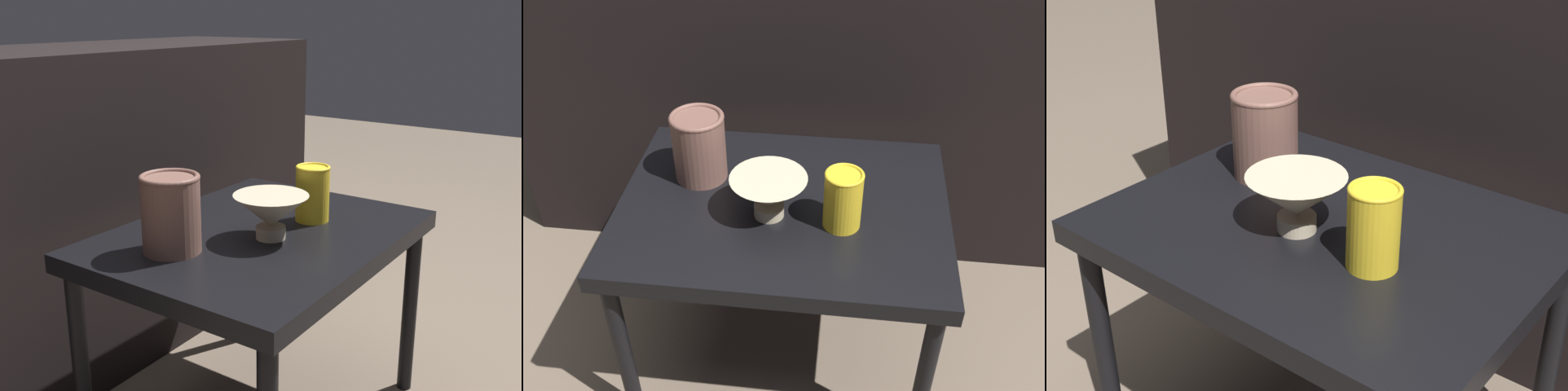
% 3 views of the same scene
% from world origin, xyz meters
% --- Properties ---
extents(table, '(0.71, 0.55, 0.48)m').
position_xyz_m(table, '(0.00, 0.00, 0.43)').
color(table, black).
rests_on(table, ground_plane).
extents(couch_backdrop, '(1.67, 0.50, 0.85)m').
position_xyz_m(couch_backdrop, '(0.00, 0.63, 0.43)').
color(couch_backdrop, black).
rests_on(couch_backdrop, ground_plane).
extents(bowl, '(0.16, 0.16, 0.10)m').
position_xyz_m(bowl, '(-0.02, -0.05, 0.54)').
color(bowl, '#C1B293').
rests_on(bowl, table).
extents(vase_textured_left, '(0.12, 0.12, 0.16)m').
position_xyz_m(vase_textured_left, '(-0.20, 0.08, 0.56)').
color(vase_textured_left, brown).
rests_on(vase_textured_left, table).
extents(vase_colorful_right, '(0.08, 0.08, 0.13)m').
position_xyz_m(vase_colorful_right, '(0.13, -0.06, 0.55)').
color(vase_colorful_right, gold).
rests_on(vase_colorful_right, table).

